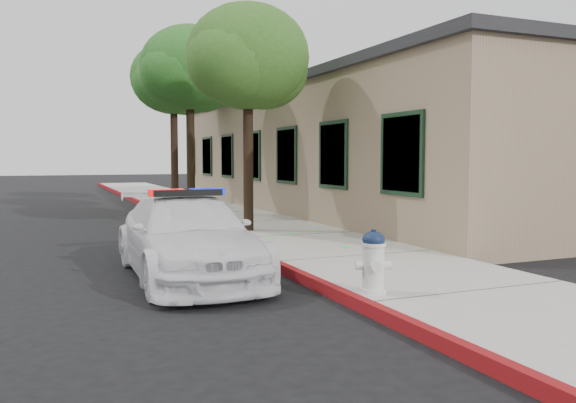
{
  "coord_description": "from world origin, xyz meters",
  "views": [
    {
      "loc": [
        -3.49,
        -8.97,
        1.87
      ],
      "look_at": [
        1.17,
        2.11,
        0.97
      ],
      "focal_mm": 36.51,
      "sensor_mm": 36.0,
      "label": 1
    }
  ],
  "objects_px": {
    "clapboard_building": "(357,151)",
    "fire_hydrant": "(373,261)",
    "street_tree_far": "(175,82)",
    "street_tree_near": "(248,62)",
    "street_tree_mid": "(190,72)",
    "police_car": "(187,237)"
  },
  "relations": [
    {
      "from": "clapboard_building",
      "to": "fire_hydrant",
      "type": "relative_size",
      "value": 25.61
    },
    {
      "from": "fire_hydrant",
      "to": "street_tree_far",
      "type": "bearing_deg",
      "value": 105.85
    },
    {
      "from": "street_tree_near",
      "to": "fire_hydrant",
      "type": "bearing_deg",
      "value": -95.67
    },
    {
      "from": "street_tree_near",
      "to": "street_tree_far",
      "type": "height_order",
      "value": "street_tree_far"
    },
    {
      "from": "fire_hydrant",
      "to": "clapboard_building",
      "type": "bearing_deg",
      "value": 80.49
    },
    {
      "from": "street_tree_near",
      "to": "street_tree_mid",
      "type": "xyz_separation_m",
      "value": [
        -0.31,
        4.53,
        0.34
      ]
    },
    {
      "from": "clapboard_building",
      "to": "street_tree_far",
      "type": "bearing_deg",
      "value": 140.31
    },
    {
      "from": "clapboard_building",
      "to": "fire_hydrant",
      "type": "height_order",
      "value": "clapboard_building"
    },
    {
      "from": "police_car",
      "to": "fire_hydrant",
      "type": "height_order",
      "value": "police_car"
    },
    {
      "from": "street_tree_near",
      "to": "street_tree_mid",
      "type": "relative_size",
      "value": 0.93
    },
    {
      "from": "street_tree_near",
      "to": "street_tree_far",
      "type": "bearing_deg",
      "value": 88.52
    },
    {
      "from": "street_tree_mid",
      "to": "street_tree_far",
      "type": "bearing_deg",
      "value": 83.39
    },
    {
      "from": "clapboard_building",
      "to": "fire_hydrant",
      "type": "bearing_deg",
      "value": -118.61
    },
    {
      "from": "police_car",
      "to": "street_tree_near",
      "type": "relative_size",
      "value": 0.83
    },
    {
      "from": "fire_hydrant",
      "to": "street_tree_far",
      "type": "relative_size",
      "value": 0.13
    },
    {
      "from": "police_car",
      "to": "street_tree_far",
      "type": "bearing_deg",
      "value": 79.28
    },
    {
      "from": "police_car",
      "to": "fire_hydrant",
      "type": "bearing_deg",
      "value": -55.06
    },
    {
      "from": "fire_hydrant",
      "to": "street_tree_mid",
      "type": "relative_size",
      "value": 0.14
    },
    {
      "from": "street_tree_near",
      "to": "street_tree_far",
      "type": "xyz_separation_m",
      "value": [
        0.24,
        9.34,
        0.66
      ]
    },
    {
      "from": "clapboard_building",
      "to": "police_car",
      "type": "relative_size",
      "value": 4.74
    },
    {
      "from": "clapboard_building",
      "to": "street_tree_mid",
      "type": "height_order",
      "value": "street_tree_mid"
    },
    {
      "from": "street_tree_mid",
      "to": "clapboard_building",
      "type": "bearing_deg",
      "value": 2.87
    }
  ]
}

